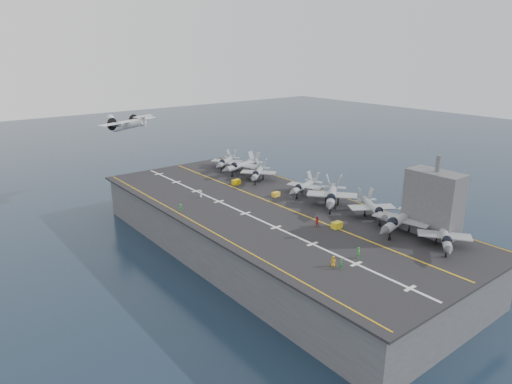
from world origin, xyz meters
TOP-DOWN VIEW (x-y plane):
  - ground at (0.00, 0.00)m, footprint 500.00×500.00m
  - hull at (0.00, 0.00)m, footprint 36.00×90.00m
  - flight_deck at (0.00, 0.00)m, footprint 38.00×92.00m
  - foul_line at (3.00, 0.00)m, footprint 0.35×90.00m
  - landing_centerline at (-6.00, 0.00)m, footprint 0.50×90.00m
  - deck_edge_port at (-17.00, 0.00)m, footprint 0.25×90.00m
  - deck_edge_stbd at (18.50, 0.00)m, footprint 0.25×90.00m
  - island_superstructure at (15.00, -30.00)m, footprint 5.00×10.00m
  - fighter_jet_0 at (10.85, -35.30)m, footprint 16.21×15.18m
  - fighter_jet_1 at (10.67, -26.28)m, footprint 17.93×13.95m
  - fighter_jet_2 at (12.73, -18.50)m, footprint 15.41×16.90m
  - fighter_jet_3 at (11.36, -8.33)m, footprint 19.63×18.91m
  - fighter_jet_4 at (12.62, 1.66)m, footprint 15.34×12.63m
  - fighter_jet_6 at (11.38, 17.77)m, footprint 16.49×16.08m
  - fighter_jet_7 at (12.42, 26.14)m, footprint 17.09×13.43m
  - fighter_jet_8 at (12.03, 33.45)m, footprint 16.06×14.94m
  - tow_cart_a at (3.12, -17.46)m, footprint 2.04×1.33m
  - tow_cart_b at (6.63, 4.87)m, footprint 1.81×1.20m
  - tow_cart_c at (5.12, 18.75)m, footprint 2.21×1.57m
  - crew_0 at (-9.56, -28.23)m, footprint 1.28×1.13m
  - crew_1 at (-9.23, -29.53)m, footprint 0.92×1.14m
  - crew_3 at (-16.07, 9.63)m, footprint 1.18×1.16m
  - crew_5 at (-7.74, 15.00)m, footprint 1.04×1.21m
  - crew_6 at (-4.07, -28.79)m, footprint 1.46×1.36m
  - crew_7 at (0.74, -14.33)m, footprint 1.48×1.38m
  - transport_plane at (-6.74, 56.66)m, footprint 24.06×20.24m

SIDE VIEW (x-z plane):
  - ground at x=0.00m, z-range 0.00..0.00m
  - hull at x=0.00m, z-range 0.00..10.00m
  - flight_deck at x=0.00m, z-range 10.00..10.40m
  - foul_line at x=3.00m, z-range 10.41..10.43m
  - landing_centerline at x=-6.00m, z-range 10.41..10.43m
  - deck_edge_port at x=-17.00m, z-range 10.41..10.43m
  - deck_edge_stbd at x=18.50m, z-range 10.41..10.43m
  - tow_cart_b at x=6.63m, z-range 10.40..11.47m
  - tow_cart_a at x=3.12m, z-range 10.40..11.62m
  - tow_cart_c at x=5.12m, z-range 10.40..11.65m
  - crew_3 at x=-16.07m, z-range 10.40..12.06m
  - crew_1 at x=-9.23m, z-range 10.40..12.06m
  - crew_5 at x=-7.74m, z-range 10.40..12.10m
  - crew_0 at x=-9.56m, z-range 10.40..12.18m
  - crew_6 at x=-4.07m, z-range 10.40..12.43m
  - crew_7 at x=0.74m, z-range 10.40..12.46m
  - fighter_jet_4 at x=12.62m, z-range 10.40..14.98m
  - fighter_jet_8 at x=12.03m, z-range 10.40..15.04m
  - fighter_jet_0 at x=10.85m, z-range 10.40..15.09m
  - fighter_jet_6 at x=11.38m, z-range 10.40..15.21m
  - fighter_jet_2 at x=12.73m, z-range 10.40..15.29m
  - fighter_jet_7 at x=12.42m, z-range 10.40..15.64m
  - fighter_jet_1 at x=10.67m, z-range 10.40..15.94m
  - fighter_jet_3 at x=11.36m, z-range 10.40..16.10m
  - island_superstructure at x=15.00m, z-range 10.40..25.40m
  - transport_plane at x=-6.74m, z-range 19.50..24.34m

